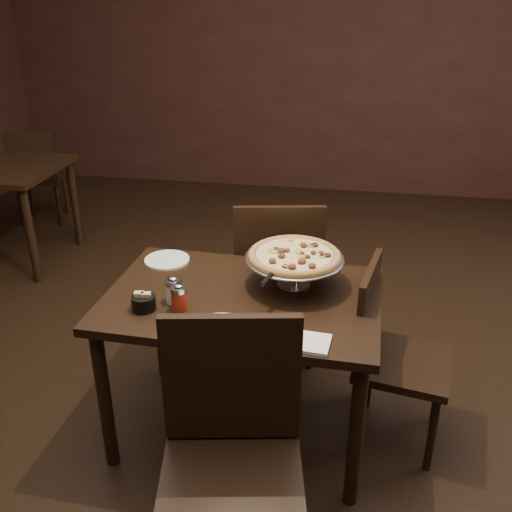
# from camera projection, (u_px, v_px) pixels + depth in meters

# --- Properties ---
(room) EXTENTS (6.04, 7.04, 2.84)m
(room) POSITION_uv_depth(u_px,v_px,m) (250.00, 128.00, 2.23)
(room) COLOR black
(room) RESTS_ON ground
(dining_table) EXTENTS (1.18, 0.81, 0.72)m
(dining_table) POSITION_uv_depth(u_px,v_px,m) (243.00, 315.00, 2.45)
(dining_table) COLOR black
(dining_table) RESTS_ON ground
(pizza_stand) EXTENTS (0.43, 0.43, 0.18)m
(pizza_stand) POSITION_uv_depth(u_px,v_px,m) (294.00, 256.00, 2.43)
(pizza_stand) COLOR #B1B1B8
(pizza_stand) RESTS_ON dining_table
(parmesan_shaker) EXTENTS (0.07, 0.07, 0.12)m
(parmesan_shaker) POSITION_uv_depth(u_px,v_px,m) (174.00, 290.00, 2.34)
(parmesan_shaker) COLOR #F6E9BF
(parmesan_shaker) RESTS_ON dining_table
(pepper_flake_shaker) EXTENTS (0.07, 0.07, 0.12)m
(pepper_flake_shaker) POSITION_uv_depth(u_px,v_px,m) (179.00, 298.00, 2.28)
(pepper_flake_shaker) COLOR maroon
(pepper_flake_shaker) RESTS_ON dining_table
(packet_caddy) EXTENTS (0.10, 0.10, 0.08)m
(packet_caddy) POSITION_uv_depth(u_px,v_px,m) (144.00, 302.00, 2.29)
(packet_caddy) COLOR black
(packet_caddy) RESTS_ON dining_table
(napkin_stack) EXTENTS (0.14, 0.14, 0.01)m
(napkin_stack) POSITION_uv_depth(u_px,v_px,m) (312.00, 343.00, 2.08)
(napkin_stack) COLOR white
(napkin_stack) RESTS_ON dining_table
(plate_left) EXTENTS (0.21, 0.21, 0.01)m
(plate_left) POSITION_uv_depth(u_px,v_px,m) (167.00, 260.00, 2.71)
(plate_left) COLOR white
(plate_left) RESTS_ON dining_table
(plate_near) EXTENTS (0.27, 0.27, 0.01)m
(plate_near) POSITION_uv_depth(u_px,v_px,m) (220.00, 332.00, 2.14)
(plate_near) COLOR white
(plate_near) RESTS_ON dining_table
(serving_spatula) EXTENTS (0.14, 0.14, 0.02)m
(serving_spatula) POSITION_uv_depth(u_px,v_px,m) (268.00, 279.00, 2.25)
(serving_spatula) COLOR #B1B1B8
(serving_spatula) RESTS_ON pizza_stand
(chair_far) EXTENTS (0.52, 0.52, 0.95)m
(chair_far) POSITION_uv_depth(u_px,v_px,m) (277.00, 275.00, 3.01)
(chair_far) COLOR black
(chair_far) RESTS_ON ground
(chair_near) EXTENTS (0.53, 0.53, 0.98)m
(chair_near) POSITION_uv_depth(u_px,v_px,m) (232.00, 454.00, 1.84)
(chair_near) COLOR black
(chair_near) RESTS_ON ground
(chair_side) EXTENTS (0.46, 0.46, 0.85)m
(chair_side) POSITION_uv_depth(u_px,v_px,m) (390.00, 349.00, 2.50)
(chair_side) COLOR black
(chair_side) RESTS_ON ground
(bg_chair_far) EXTENTS (0.48, 0.48, 0.83)m
(bg_chair_far) POSITION_uv_depth(u_px,v_px,m) (37.00, 173.00, 4.88)
(bg_chair_far) COLOR black
(bg_chair_far) RESTS_ON ground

